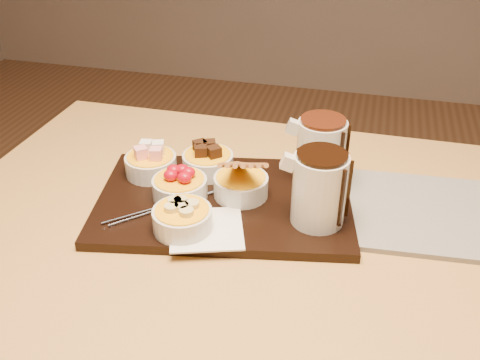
% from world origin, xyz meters
% --- Properties ---
extents(dining_table, '(1.20, 0.80, 0.75)m').
position_xyz_m(dining_table, '(0.00, 0.00, 0.65)').
color(dining_table, '#BC8A46').
rests_on(dining_table, ground).
extents(serving_board, '(0.51, 0.38, 0.02)m').
position_xyz_m(serving_board, '(-0.09, 0.03, 0.76)').
color(serving_board, black).
rests_on(serving_board, dining_table).
extents(napkin, '(0.15, 0.15, 0.00)m').
position_xyz_m(napkin, '(-0.09, -0.07, 0.77)').
color(napkin, white).
rests_on(napkin, serving_board).
extents(bowl_marshmallows, '(0.10, 0.10, 0.04)m').
position_xyz_m(bowl_marshmallows, '(-0.25, 0.08, 0.79)').
color(bowl_marshmallows, beige).
rests_on(bowl_marshmallows, serving_board).
extents(bowl_cake, '(0.10, 0.10, 0.04)m').
position_xyz_m(bowl_cake, '(-0.15, 0.11, 0.79)').
color(bowl_cake, beige).
rests_on(bowl_cake, serving_board).
extents(bowl_strawberries, '(0.10, 0.10, 0.04)m').
position_xyz_m(bowl_strawberries, '(-0.17, 0.01, 0.79)').
color(bowl_strawberries, beige).
rests_on(bowl_strawberries, serving_board).
extents(bowl_biscotti, '(0.10, 0.10, 0.04)m').
position_xyz_m(bowl_biscotti, '(-0.06, 0.05, 0.79)').
color(bowl_biscotti, beige).
rests_on(bowl_biscotti, serving_board).
extents(bowl_bananas, '(0.10, 0.10, 0.04)m').
position_xyz_m(bowl_bananas, '(-0.13, -0.08, 0.79)').
color(bowl_bananas, beige).
rests_on(bowl_bananas, serving_board).
extents(pitcher_dark_chocolate, '(0.11, 0.11, 0.12)m').
position_xyz_m(pitcher_dark_chocolate, '(0.08, 0.00, 0.83)').
color(pitcher_dark_chocolate, silver).
rests_on(pitcher_dark_chocolate, serving_board).
extents(pitcher_milk_chocolate, '(0.11, 0.11, 0.12)m').
position_xyz_m(pitcher_milk_chocolate, '(0.07, 0.13, 0.83)').
color(pitcher_milk_chocolate, silver).
rests_on(pitcher_milk_chocolate, serving_board).
extents(fondue_skewers, '(0.20, 0.21, 0.01)m').
position_xyz_m(fondue_skewers, '(-0.17, -0.02, 0.77)').
color(fondue_skewers, silver).
rests_on(fondue_skewers, serving_board).
extents(newspaper, '(0.33, 0.27, 0.01)m').
position_xyz_m(newspaper, '(0.27, 0.09, 0.76)').
color(newspaper, beige).
rests_on(newspaper, dining_table).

